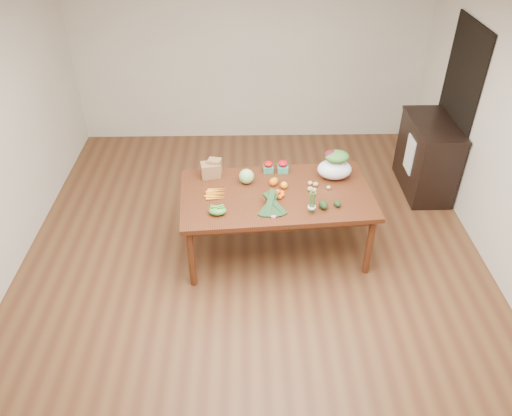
{
  "coord_description": "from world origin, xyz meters",
  "views": [
    {
      "loc": [
        -0.06,
        -3.94,
        3.64
      ],
      "look_at": [
        0.03,
        0.0,
        0.78
      ],
      "focal_mm": 35.0,
      "sensor_mm": 36.0,
      "label": 1
    }
  ],
  "objects_px": {
    "cabinet": "(427,157)",
    "kale_bunch": "(272,205)",
    "cabbage": "(247,176)",
    "salad_bag": "(335,166)",
    "dining_table": "(276,222)",
    "paper_bag": "(211,169)",
    "mandarin_cluster": "(278,193)",
    "asparagus_bundle": "(312,202)"
  },
  "relations": [
    {
      "from": "dining_table",
      "to": "paper_bag",
      "type": "height_order",
      "value": "paper_bag"
    },
    {
      "from": "cabinet",
      "to": "kale_bunch",
      "type": "height_order",
      "value": "cabinet"
    },
    {
      "from": "kale_bunch",
      "to": "asparagus_bundle",
      "type": "xyz_separation_m",
      "value": [
        0.38,
        -0.02,
        0.05
      ]
    },
    {
      "from": "paper_bag",
      "to": "kale_bunch",
      "type": "height_order",
      "value": "paper_bag"
    },
    {
      "from": "cabbage",
      "to": "salad_bag",
      "type": "xyz_separation_m",
      "value": [
        0.94,
        0.08,
        0.06
      ]
    },
    {
      "from": "cabinet",
      "to": "kale_bunch",
      "type": "relative_size",
      "value": 2.55
    },
    {
      "from": "cabinet",
      "to": "cabbage",
      "type": "distance_m",
      "value": 2.51
    },
    {
      "from": "cabinet",
      "to": "paper_bag",
      "type": "xyz_separation_m",
      "value": [
        -2.66,
        -0.84,
        0.38
      ]
    },
    {
      "from": "salad_bag",
      "to": "asparagus_bundle",
      "type": "bearing_deg",
      "value": -116.33
    },
    {
      "from": "cabinet",
      "to": "kale_bunch",
      "type": "distance_m",
      "value": 2.55
    },
    {
      "from": "kale_bunch",
      "to": "salad_bag",
      "type": "relative_size",
      "value": 1.09
    },
    {
      "from": "mandarin_cluster",
      "to": "kale_bunch",
      "type": "xyz_separation_m",
      "value": [
        -0.07,
        -0.27,
        0.04
      ]
    },
    {
      "from": "cabinet",
      "to": "asparagus_bundle",
      "type": "distance_m",
      "value": 2.28
    },
    {
      "from": "cabinet",
      "to": "cabbage",
      "type": "relative_size",
      "value": 6.44
    },
    {
      "from": "mandarin_cluster",
      "to": "asparagus_bundle",
      "type": "relative_size",
      "value": 0.72
    },
    {
      "from": "dining_table",
      "to": "cabinet",
      "type": "height_order",
      "value": "cabinet"
    },
    {
      "from": "paper_bag",
      "to": "kale_bunch",
      "type": "distance_m",
      "value": 0.91
    },
    {
      "from": "cabbage",
      "to": "kale_bunch",
      "type": "xyz_separation_m",
      "value": [
        0.25,
        -0.52,
        0.0
      ]
    },
    {
      "from": "kale_bunch",
      "to": "salad_bag",
      "type": "height_order",
      "value": "salad_bag"
    },
    {
      "from": "cabbage",
      "to": "kale_bunch",
      "type": "bearing_deg",
      "value": -64.7
    },
    {
      "from": "cabinet",
      "to": "cabbage",
      "type": "xyz_separation_m",
      "value": [
        -2.28,
        -0.98,
        0.36
      ]
    },
    {
      "from": "asparagus_bundle",
      "to": "paper_bag",
      "type": "bearing_deg",
      "value": 141.61
    },
    {
      "from": "mandarin_cluster",
      "to": "asparagus_bundle",
      "type": "height_order",
      "value": "asparagus_bundle"
    },
    {
      "from": "salad_bag",
      "to": "cabinet",
      "type": "bearing_deg",
      "value": 33.71
    },
    {
      "from": "kale_bunch",
      "to": "paper_bag",
      "type": "bearing_deg",
      "value": 129.29
    },
    {
      "from": "dining_table",
      "to": "asparagus_bundle",
      "type": "distance_m",
      "value": 0.69
    },
    {
      "from": "cabinet",
      "to": "mandarin_cluster",
      "type": "bearing_deg",
      "value": -147.83
    },
    {
      "from": "cabbage",
      "to": "paper_bag",
      "type": "bearing_deg",
      "value": 160.32
    },
    {
      "from": "dining_table",
      "to": "cabbage",
      "type": "distance_m",
      "value": 0.58
    },
    {
      "from": "paper_bag",
      "to": "cabbage",
      "type": "xyz_separation_m",
      "value": [
        0.38,
        -0.14,
        -0.02
      ]
    },
    {
      "from": "mandarin_cluster",
      "to": "salad_bag",
      "type": "distance_m",
      "value": 0.71
    },
    {
      "from": "dining_table",
      "to": "salad_bag",
      "type": "xyz_separation_m",
      "value": [
        0.63,
        0.29,
        0.52
      ]
    },
    {
      "from": "paper_bag",
      "to": "mandarin_cluster",
      "type": "distance_m",
      "value": 0.81
    },
    {
      "from": "paper_bag",
      "to": "cabbage",
      "type": "height_order",
      "value": "paper_bag"
    },
    {
      "from": "paper_bag",
      "to": "cabinet",
      "type": "bearing_deg",
      "value": 17.56
    },
    {
      "from": "cabbage",
      "to": "dining_table",
      "type": "bearing_deg",
      "value": -33.33
    },
    {
      "from": "mandarin_cluster",
      "to": "cabbage",
      "type": "bearing_deg",
      "value": 141.44
    },
    {
      "from": "cabbage",
      "to": "salad_bag",
      "type": "distance_m",
      "value": 0.94
    },
    {
      "from": "mandarin_cluster",
      "to": "salad_bag",
      "type": "relative_size",
      "value": 0.49
    },
    {
      "from": "cabbage",
      "to": "salad_bag",
      "type": "height_order",
      "value": "salad_bag"
    },
    {
      "from": "mandarin_cluster",
      "to": "salad_bag",
      "type": "xyz_separation_m",
      "value": [
        0.62,
        0.34,
        0.1
      ]
    },
    {
      "from": "cabinet",
      "to": "mandarin_cluster",
      "type": "xyz_separation_m",
      "value": [
        -1.96,
        -1.23,
        0.32
      ]
    }
  ]
}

